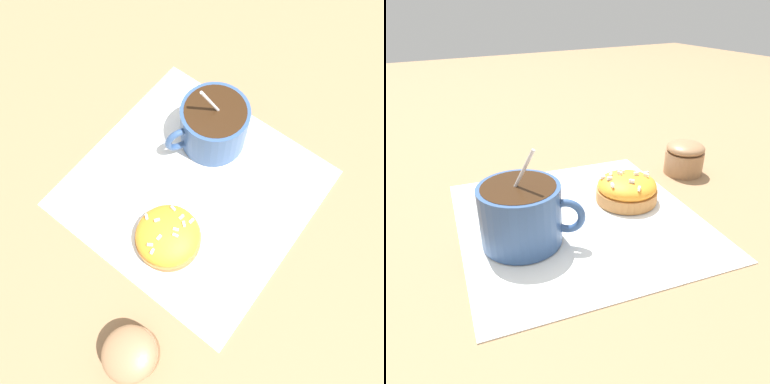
{
  "view_description": "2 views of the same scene",
  "coord_description": "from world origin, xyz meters",
  "views": [
    {
      "loc": [
        0.18,
        0.1,
        0.48
      ],
      "look_at": [
        0.02,
        0.01,
        0.04
      ],
      "focal_mm": 35.0,
      "sensor_mm": 36.0,
      "label": 1
    },
    {
      "loc": [
        -0.2,
        -0.36,
        0.26
      ],
      "look_at": [
        0.0,
        0.0,
        0.04
      ],
      "focal_mm": 35.0,
      "sensor_mm": 36.0,
      "label": 2
    }
  ],
  "objects": [
    {
      "name": "coffee_cup",
      "position": [
        -0.08,
        -0.01,
        0.04
      ],
      "size": [
        0.11,
        0.09,
        0.12
      ],
      "color": "#335184",
      "rests_on": "paper_napkin"
    },
    {
      "name": "paper_napkin",
      "position": [
        0.0,
        0.0,
        0.0
      ],
      "size": [
        0.34,
        0.35,
        0.0
      ],
      "color": "white",
      "rests_on": "ground_plane"
    },
    {
      "name": "frosted_pastry",
      "position": [
        0.08,
        0.01,
        0.02
      ],
      "size": [
        0.09,
        0.09,
        0.04
      ],
      "color": "#B2753D",
      "rests_on": "paper_napkin"
    },
    {
      "name": "ground_plane",
      "position": [
        0.0,
        0.0,
        0.0
      ],
      "size": [
        3.0,
        3.0,
        0.0
      ],
      "primitive_type": "plane",
      "color": "#93704C"
    },
    {
      "name": "sugar_bowl",
      "position": [
        0.22,
        0.05,
        0.03
      ],
      "size": [
        0.06,
        0.06,
        0.05
      ],
      "color": "#99704C",
      "rests_on": "ground_plane"
    }
  ]
}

